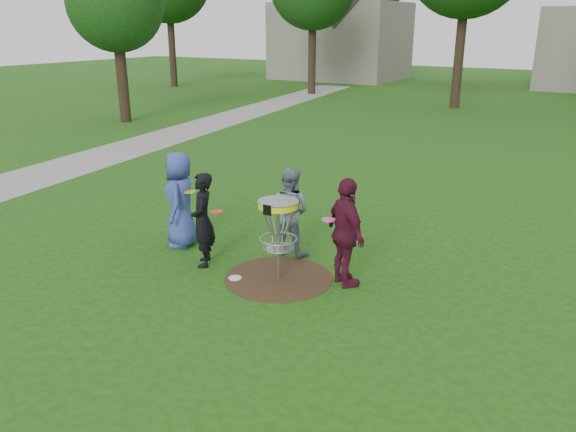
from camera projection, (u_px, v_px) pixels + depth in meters
The scene contains 10 objects.
ground at pixel (279, 278), 9.29m from camera, with size 100.00×100.00×0.00m, color #19470F.
dirt_patch at pixel (279, 278), 9.29m from camera, with size 1.80×1.80×0.01m, color #47331E.
concrete_path at pixel (163, 138), 20.65m from camera, with size 2.20×40.00×0.02m, color #9E9E99.
player_blue at pixel (180, 200), 10.42m from camera, with size 0.88×0.57×1.80m, color #38479A.
player_black at pixel (203, 220), 9.57m from camera, with size 0.60×0.39×1.64m, color black.
player_grey at pixel (290, 211), 10.06m from camera, with size 0.78×0.61×1.61m, color slate.
player_maroon at pixel (346, 233), 8.78m from camera, with size 1.04×0.43×1.77m, color #501228.
disc_on_grass at pixel (235, 278), 9.27m from camera, with size 0.22×0.22×0.02m, color white.
disc_golf_basket at pixel (278, 220), 8.96m from camera, with size 0.66×0.67×1.38m.
held_discs at pixel (253, 207), 9.53m from camera, with size 3.07×1.13×0.13m.
Camera 1 is at (4.49, -7.17, 3.99)m, focal length 35.00 mm.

